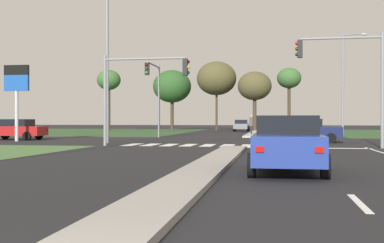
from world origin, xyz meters
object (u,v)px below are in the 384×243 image
(treeline_fifth, at_px, (289,79))
(treeline_third, at_px, (217,79))
(car_blue_third, at_px, (287,144))
(pedestrian_at_median, at_px, (251,123))
(traffic_signal_near_right, at_px, (351,69))
(street_lamp_second, at_px, (107,52))
(treeline_second, at_px, (172,87))
(car_silver_fifth, at_px, (280,134))
(traffic_signal_far_left, at_px, (155,87))
(treeline_fourth, at_px, (255,86))
(street_lamp_third, at_px, (345,79))
(traffic_signal_near_left, at_px, (137,82))
(car_red_fourth, at_px, (16,129))
(car_grey_second, at_px, (241,125))
(fuel_price_totem, at_px, (17,86))
(treeline_near, at_px, (109,81))

(treeline_fifth, bearing_deg, treeline_third, -173.52)
(car_blue_third, distance_m, pedestrian_at_median, 31.81)
(traffic_signal_near_right, bearing_deg, street_lamp_second, 169.10)
(pedestrian_at_median, bearing_deg, treeline_second, -114.60)
(car_silver_fifth, xyz_separation_m, traffic_signal_far_left, (-9.88, 14.76, 3.39))
(car_blue_third, relative_size, pedestrian_at_median, 2.41)
(car_silver_fifth, height_order, treeline_fourth, treeline_fourth)
(street_lamp_third, bearing_deg, street_lamp_second, -132.70)
(traffic_signal_near_left, xyz_separation_m, street_lamp_third, (14.39, 21.37, 1.76))
(car_red_fourth, bearing_deg, street_lamp_third, -60.38)
(car_grey_second, relative_size, traffic_signal_near_left, 0.83)
(traffic_signal_far_left, bearing_deg, car_grey_second, 77.69)
(car_silver_fifth, bearing_deg, treeline_third, 100.88)
(car_red_fourth, distance_m, treeline_second, 34.46)
(traffic_signal_far_left, height_order, treeline_third, treeline_third)
(traffic_signal_near_left, distance_m, traffic_signal_near_right, 11.74)
(car_red_fourth, distance_m, traffic_signal_near_left, 13.48)
(car_blue_third, xyz_separation_m, car_red_fourth, (-19.35, 19.40, -0.03))
(street_lamp_third, xyz_separation_m, treeline_fourth, (-9.14, 14.70, 0.42))
(car_red_fourth, distance_m, fuel_price_totem, 3.96)
(treeline_second, distance_m, treeline_fourth, 12.61)
(car_grey_second, xyz_separation_m, traffic_signal_near_right, (8.22, -36.59, 3.39))
(car_grey_second, relative_size, car_blue_third, 0.99)
(car_grey_second, bearing_deg, treeline_third, -24.39)
(car_grey_second, relative_size, traffic_signal_far_left, 0.70)
(street_lamp_third, distance_m, treeline_fourth, 17.31)
(treeline_third, bearing_deg, fuel_price_totem, -106.79)
(car_silver_fifth, bearing_deg, treeline_fourth, 93.98)
(fuel_price_totem, relative_size, treeline_fifth, 0.63)
(traffic_signal_near_right, xyz_separation_m, treeline_fourth, (-6.47, 36.07, 1.65))
(car_silver_fifth, relative_size, traffic_signal_near_right, 0.68)
(traffic_signal_near_left, distance_m, treeline_near, 39.23)
(car_blue_third, relative_size, street_lamp_third, 0.45)
(car_grey_second, distance_m, pedestrian_at_median, 17.64)
(car_blue_third, distance_m, car_silver_fifth, 9.67)
(traffic_signal_near_left, xyz_separation_m, street_lamp_second, (-2.75, 2.79, 2.20))
(car_silver_fifth, bearing_deg, treeline_near, 119.77)
(traffic_signal_near_left, relative_size, treeline_near, 0.63)
(treeline_third, bearing_deg, street_lamp_second, -94.56)
(fuel_price_totem, bearing_deg, treeline_near, 97.99)
(car_grey_second, xyz_separation_m, treeline_third, (-3.44, 1.56, 6.30))
(street_lamp_third, bearing_deg, car_blue_third, -100.57)
(pedestrian_at_median, height_order, treeline_second, treeline_second)
(car_blue_third, relative_size, treeline_fifth, 0.51)
(car_grey_second, height_order, traffic_signal_near_right, traffic_signal_near_right)
(street_lamp_second, distance_m, treeline_second, 37.86)
(traffic_signal_near_right, height_order, treeline_second, treeline_second)
(treeline_second, bearing_deg, treeline_fifth, -4.27)
(pedestrian_at_median, bearing_deg, car_red_fourth, -18.17)
(traffic_signal_near_right, distance_m, street_lamp_third, 21.57)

